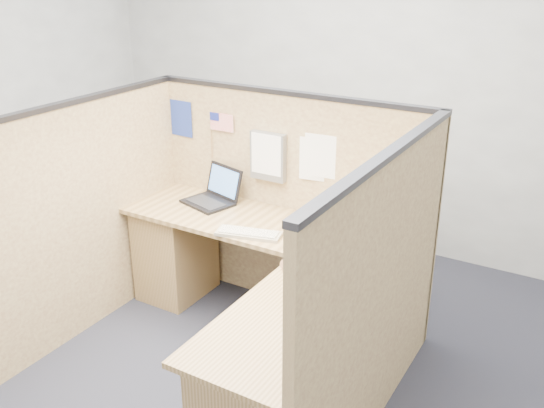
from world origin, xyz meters
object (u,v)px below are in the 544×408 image
Objects in this scene: laptop at (213,193)px; keyboard at (249,233)px; l_desk at (257,304)px; mouse at (312,245)px.

laptop reaches higher than keyboard.
keyboard is (0.52, -0.35, -0.05)m from laptop.
l_desk is 0.96m from laptop.
l_desk is at bearing -62.14° from keyboard.
mouse is at bearing -2.48° from laptop.
laptop is 0.94× the size of keyboard.
l_desk is 18.19× the size of mouse.
keyboard reaches higher than l_desk.
mouse reaches higher than l_desk.
mouse is (0.42, 0.03, 0.01)m from keyboard.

